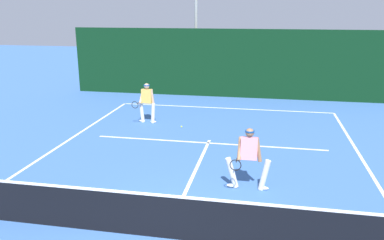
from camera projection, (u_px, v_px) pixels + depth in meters
The scene contains 10 objects.
ground_plane at pixel (164, 238), 8.10m from camera, with size 80.00×80.00×0.00m, color #3963A7.
court_line_baseline_far at pixel (224, 108), 18.73m from camera, with size 10.02×0.10×0.01m, color white.
court_line_service at pixel (208, 143), 13.85m from camera, with size 8.17×0.10×0.01m, color white.
court_line_centre at pixel (193, 176), 11.12m from camera, with size 0.10×6.40×0.01m, color white.
tennis_net at pixel (164, 216), 7.96m from camera, with size 10.98×0.09×1.05m.
player_near at pixel (249, 156), 10.08m from camera, with size 1.18×0.85×1.66m.
player_far at pixel (147, 101), 16.13m from camera, with size 0.86×0.85×1.66m.
tennis_ball at pixel (182, 127), 15.66m from camera, with size 0.07×0.07×0.07m, color #D1E033.
back_fence_windscreen at pixel (230, 64), 20.66m from camera, with size 17.33×0.12×3.60m, color black.
light_pole at pixel (196, 17), 22.13m from camera, with size 0.55×0.44×6.67m.
Camera 1 is at (1.91, -6.89, 4.56)m, focal length 36.64 mm.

